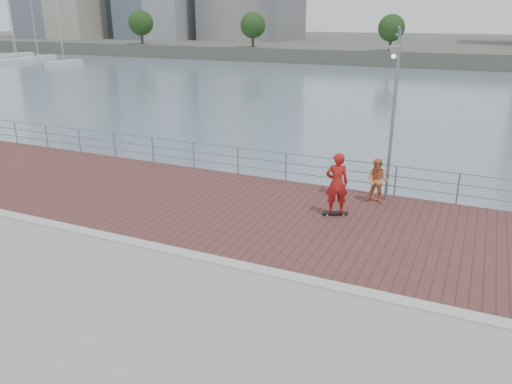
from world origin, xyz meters
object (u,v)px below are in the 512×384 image
at_px(street_lamp, 394,88).
at_px(bystander, 377,181).
at_px(guardrail, 312,167).
at_px(skateboarder, 337,183).

xyz_separation_m(street_lamp, bystander, (-0.24, -0.08, -3.08)).
bearing_deg(guardrail, bystander, -20.31).
bearing_deg(bystander, guardrail, 164.77).
relative_size(guardrail, street_lamp, 7.17).
xyz_separation_m(guardrail, skateboarder, (1.70, -2.66, 0.39)).
distance_m(skateboarder, bystander, 1.95).
bearing_deg(bystander, skateboarder, -113.91).
xyz_separation_m(guardrail, street_lamp, (2.87, -0.90, 3.18)).
bearing_deg(bystander, street_lamp, 22.83).
bearing_deg(skateboarder, bystander, -143.80).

